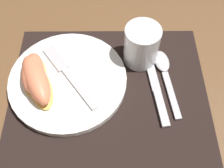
% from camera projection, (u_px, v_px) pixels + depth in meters
% --- Properties ---
extents(ground_plane, '(3.00, 3.00, 0.00)m').
position_uv_depth(ground_plane, '(109.00, 90.00, 0.58)').
color(ground_plane, brown).
extents(placemat, '(0.43, 0.34, 0.00)m').
position_uv_depth(placemat, '(109.00, 89.00, 0.58)').
color(placemat, black).
rests_on(placemat, ground_plane).
extents(plate, '(0.26, 0.26, 0.02)m').
position_uv_depth(plate, '(68.00, 80.00, 0.58)').
color(plate, white).
rests_on(plate, placemat).
extents(juice_glass, '(0.08, 0.08, 0.09)m').
position_uv_depth(juice_glass, '(141.00, 47.00, 0.59)').
color(juice_glass, silver).
rests_on(juice_glass, placemat).
extents(knife, '(0.05, 0.21, 0.01)m').
position_uv_depth(knife, '(155.00, 85.00, 0.58)').
color(knife, '#BCBCC1').
rests_on(knife, placemat).
extents(spoon, '(0.05, 0.18, 0.01)m').
position_uv_depth(spoon, '(164.00, 70.00, 0.60)').
color(spoon, '#BCBCC1').
rests_on(spoon, placemat).
extents(fork, '(0.13, 0.17, 0.00)m').
position_uv_depth(fork, '(66.00, 72.00, 0.58)').
color(fork, '#BCBCC1').
rests_on(fork, plate).
extents(citrus_wedge_0, '(0.06, 0.11, 0.04)m').
position_uv_depth(citrus_wedge_0, '(33.00, 73.00, 0.56)').
color(citrus_wedge_0, '#F7C656').
rests_on(citrus_wedge_0, plate).
extents(citrus_wedge_1, '(0.10, 0.14, 0.05)m').
position_uv_depth(citrus_wedge_1, '(36.00, 81.00, 0.55)').
color(citrus_wedge_1, '#F7C656').
rests_on(citrus_wedge_1, plate).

